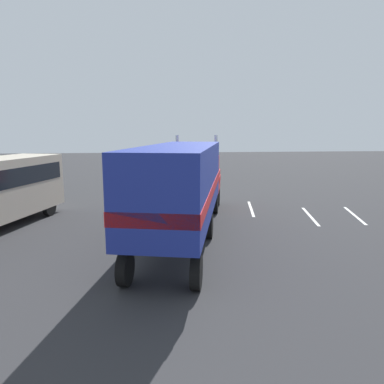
# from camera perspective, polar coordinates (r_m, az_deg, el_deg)

# --- Properties ---
(ground_plane) EXTENTS (120.00, 120.00, 0.00)m
(ground_plane) POSITION_cam_1_polar(r_m,az_deg,el_deg) (21.80, 0.33, -2.72)
(ground_plane) COLOR #2D2D30
(lane_stripe_near) EXTENTS (4.34, 1.05, 0.01)m
(lane_stripe_near) POSITION_cam_1_polar(r_m,az_deg,el_deg) (22.13, 9.49, -2.65)
(lane_stripe_near) COLOR silver
(lane_stripe_near) RESTS_ON ground_plane
(lane_stripe_mid) EXTENTS (4.32, 1.16, 0.01)m
(lane_stripe_mid) POSITION_cam_1_polar(r_m,az_deg,el_deg) (20.99, 18.51, -3.71)
(lane_stripe_mid) COLOR silver
(lane_stripe_mid) RESTS_ON ground_plane
(lane_stripe_far) EXTENTS (4.27, 1.37, 0.01)m
(lane_stripe_far) POSITION_cam_1_polar(r_m,az_deg,el_deg) (22.14, 24.70, -3.42)
(lane_stripe_far) COLOR silver
(lane_stripe_far) RESTS_ON ground_plane
(semi_truck) EXTENTS (14.35, 5.76, 4.50)m
(semi_truck) POSITION_cam_1_polar(r_m,az_deg,el_deg) (15.64, -1.18, 1.74)
(semi_truck) COLOR red
(semi_truck) RESTS_ON ground_plane
(person_bystander) EXTENTS (0.34, 0.47, 1.63)m
(person_bystander) POSITION_cam_1_polar(r_m,az_deg,el_deg) (16.40, -9.57, -3.82)
(person_bystander) COLOR black
(person_bystander) RESTS_ON ground_plane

